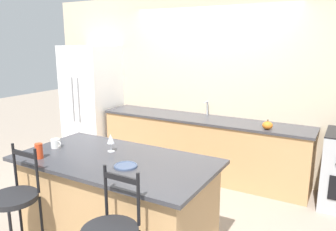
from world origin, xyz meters
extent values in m
plane|color=gray|center=(0.00, 0.00, 0.00)|extent=(18.00, 18.00, 0.00)
cube|color=beige|center=(0.00, 0.66, 1.35)|extent=(6.00, 0.07, 2.70)
cube|color=tan|center=(0.00, 0.36, 0.43)|extent=(3.14, 0.60, 0.86)
cube|color=#38383D|center=(0.00, 0.36, 0.88)|extent=(3.17, 0.64, 0.03)
cube|color=black|center=(0.00, 0.36, 0.89)|extent=(0.56, 0.33, 0.01)
cylinder|color=#ADAFB5|center=(0.00, 0.56, 1.00)|extent=(0.02, 0.02, 0.22)
cylinder|color=#ADAFB5|center=(0.00, 0.50, 1.10)|extent=(0.02, 0.12, 0.02)
cube|color=tan|center=(0.04, -1.74, 0.45)|extent=(1.77, 0.87, 0.90)
cube|color=#38383D|center=(0.04, -1.74, 0.92)|extent=(1.89, 0.99, 0.03)
cube|color=white|center=(-2.03, 0.25, 0.96)|extent=(0.80, 0.77, 1.93)
cylinder|color=#939399|center=(-2.10, -0.15, 1.06)|extent=(0.02, 0.02, 0.73)
cylinder|color=#939399|center=(-1.97, -0.15, 1.06)|extent=(0.02, 0.02, 0.73)
cylinder|color=black|center=(-0.61, -2.31, 0.35)|extent=(0.02, 0.02, 0.70)
cylinder|color=#232326|center=(-0.47, -2.46, 0.72)|extent=(0.40, 0.40, 0.04)
cylinder|color=black|center=(-0.61, -2.31, 0.94)|extent=(0.02, 0.02, 0.39)
cylinder|color=black|center=(-0.33, -2.31, 0.94)|extent=(0.02, 0.02, 0.39)
cube|color=black|center=(-0.47, -2.31, 1.07)|extent=(0.29, 0.02, 0.04)
cylinder|color=black|center=(0.41, -2.31, 0.94)|extent=(0.02, 0.02, 0.39)
cylinder|color=black|center=(0.70, -2.31, 0.94)|extent=(0.02, 0.02, 0.39)
cube|color=black|center=(0.56, -2.31, 1.07)|extent=(0.29, 0.02, 0.04)
cylinder|color=#425170|center=(0.25, -1.85, 0.94)|extent=(0.21, 0.21, 0.01)
torus|color=#425170|center=(0.25, -1.85, 0.95)|extent=(0.20, 0.20, 0.01)
cylinder|color=white|center=(-0.12, -1.60, 0.94)|extent=(0.07, 0.07, 0.00)
cylinder|color=white|center=(-0.12, -1.60, 0.98)|extent=(0.01, 0.01, 0.08)
cone|color=white|center=(-0.12, -1.60, 1.07)|extent=(0.07, 0.07, 0.09)
cylinder|color=white|center=(-0.68, -1.79, 0.98)|extent=(0.09, 0.09, 0.09)
torus|color=white|center=(-0.64, -1.79, 0.98)|extent=(0.06, 0.01, 0.06)
cylinder|color=red|center=(-0.57, -2.08, 1.01)|extent=(0.07, 0.07, 0.14)
ellipsoid|color=orange|center=(1.00, 0.17, 0.94)|extent=(0.13, 0.13, 0.10)
cylinder|color=brown|center=(1.00, 0.17, 1.01)|extent=(0.02, 0.02, 0.02)
camera|label=1|loc=(1.89, -4.00, 2.01)|focal=35.00mm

